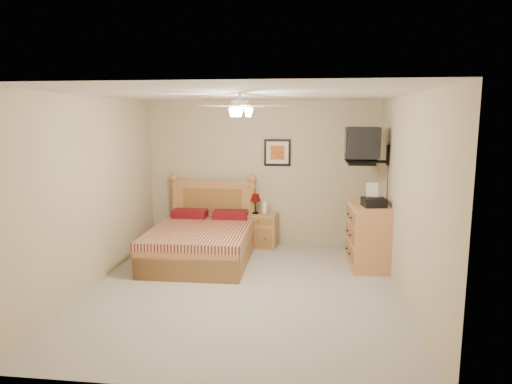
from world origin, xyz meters
TOP-DOWN VIEW (x-y plane):
  - floor at (0.00, 0.00)m, footprint 4.50×4.50m
  - ceiling at (0.00, 0.00)m, footprint 4.00×4.50m
  - wall_back at (0.00, 2.25)m, footprint 4.00×0.04m
  - wall_front at (0.00, -2.25)m, footprint 4.00×0.04m
  - wall_left at (-2.00, 0.00)m, footprint 0.04×4.50m
  - wall_right at (2.00, 0.00)m, footprint 0.04×4.50m
  - bed at (-0.83, 1.12)m, footprint 1.51×1.97m
  - nightstand at (0.01, 2.00)m, footprint 0.57×0.45m
  - table_lamp at (-0.08, 2.01)m, footprint 0.22×0.22m
  - lotion_bottle at (0.07, 2.05)m, footprint 0.11×0.11m
  - framed_picture at (0.27, 2.23)m, footprint 0.46×0.04m
  - dresser at (1.73, 1.11)m, footprint 0.61×0.84m
  - fax_machine at (1.76, 0.99)m, footprint 0.37×0.38m
  - magazine_lower at (1.70, 1.38)m, footprint 0.26×0.32m
  - magazine_upper at (1.72, 1.37)m, footprint 0.26×0.31m
  - wall_tv at (1.75, 1.34)m, footprint 0.56×0.46m
  - ceiling_fan at (0.00, -0.20)m, footprint 1.14×1.14m

SIDE VIEW (x-z plane):
  - floor at x=0.00m, z-range 0.00..0.00m
  - nightstand at x=0.01m, z-range 0.00..0.58m
  - dresser at x=1.73m, z-range 0.00..0.95m
  - bed at x=-0.83m, z-range 0.00..1.26m
  - lotion_bottle at x=0.07m, z-range 0.58..0.84m
  - table_lamp at x=-0.08m, z-range 0.58..0.93m
  - magazine_lower at x=1.70m, z-range 0.95..0.98m
  - magazine_upper at x=1.72m, z-range 0.98..1.00m
  - fax_machine at x=1.76m, z-range 0.95..1.28m
  - wall_back at x=0.00m, z-range 0.00..2.50m
  - wall_front at x=0.00m, z-range 0.00..2.50m
  - wall_left at x=-2.00m, z-range 0.00..2.50m
  - wall_right at x=2.00m, z-range 0.00..2.50m
  - framed_picture at x=0.27m, z-range 1.39..1.85m
  - wall_tv at x=1.75m, z-range 1.52..2.10m
  - ceiling_fan at x=0.00m, z-range 2.22..2.50m
  - ceiling at x=0.00m, z-range 2.48..2.52m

